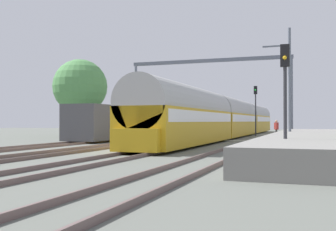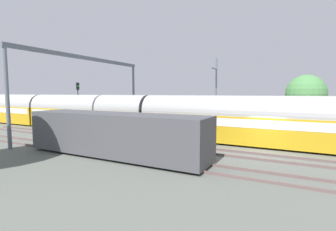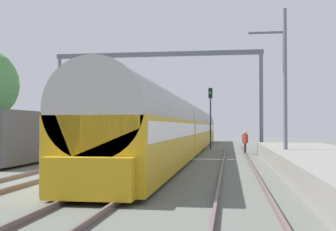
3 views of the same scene
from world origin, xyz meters
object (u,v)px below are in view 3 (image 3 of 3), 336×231
object	(u,v)px
person_crossing	(245,141)
passenger_train	(185,127)
freight_car	(37,136)
railway_signal_far	(210,110)
catenary_gantry	(157,77)

from	to	relation	value
person_crossing	passenger_train	bearing A→B (deg)	-164.71
freight_car	person_crossing	bearing A→B (deg)	28.57
person_crossing	railway_signal_far	distance (m)	8.00
person_crossing	freight_car	bearing A→B (deg)	-98.79
freight_car	catenary_gantry	xyz separation A→B (m)	(5.97, 8.32, 4.42)
person_crossing	catenary_gantry	size ratio (longest dim) A/B	0.11
person_crossing	railway_signal_far	world-z (taller)	railway_signal_far
freight_car	person_crossing	world-z (taller)	freight_car
passenger_train	railway_signal_far	bearing A→B (deg)	61.22
railway_signal_far	person_crossing	bearing A→B (deg)	-68.50
freight_car	person_crossing	distance (m)	14.43
freight_car	railway_signal_far	size ratio (longest dim) A/B	2.37
catenary_gantry	freight_car	bearing A→B (deg)	-125.63
passenger_train	freight_car	distance (m)	13.17
freight_car	person_crossing	size ratio (longest dim) A/B	7.51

